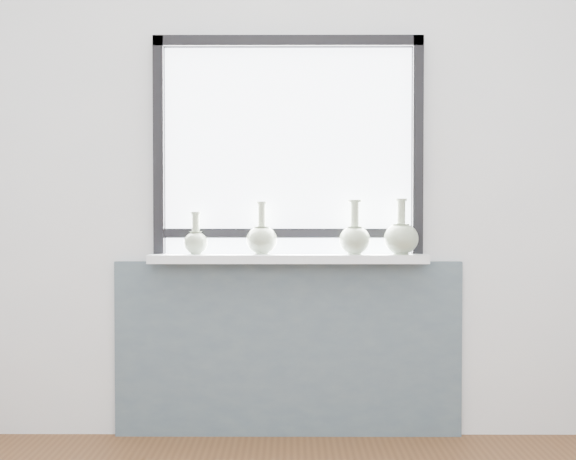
{
  "coord_description": "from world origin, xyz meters",
  "views": [
    {
      "loc": [
        0.01,
        -1.35,
        1.09
      ],
      "look_at": [
        0.0,
        1.55,
        1.02
      ],
      "focal_mm": 40.0,
      "sensor_mm": 36.0,
      "label": 1
    }
  ],
  "objects_px": {
    "vase_a": "(196,241)",
    "vase_d": "(401,237)",
    "vase_b": "(262,238)",
    "windowsill": "(288,258)",
    "vase_c": "(355,237)"
  },
  "relations": [
    {
      "from": "vase_a",
      "to": "vase_d",
      "type": "bearing_deg",
      "value": -1.29
    },
    {
      "from": "vase_b",
      "to": "windowsill",
      "type": "bearing_deg",
      "value": -4.24
    },
    {
      "from": "vase_b",
      "to": "vase_c",
      "type": "relative_size",
      "value": 0.97
    },
    {
      "from": "windowsill",
      "to": "vase_d",
      "type": "bearing_deg",
      "value": -1.66
    },
    {
      "from": "vase_b",
      "to": "vase_c",
      "type": "distance_m",
      "value": 0.44
    },
    {
      "from": "windowsill",
      "to": "vase_a",
      "type": "relative_size",
      "value": 6.49
    },
    {
      "from": "vase_c",
      "to": "vase_d",
      "type": "height_order",
      "value": "vase_d"
    },
    {
      "from": "vase_a",
      "to": "vase_d",
      "type": "height_order",
      "value": "vase_d"
    },
    {
      "from": "vase_b",
      "to": "vase_d",
      "type": "bearing_deg",
      "value": -2.15
    },
    {
      "from": "vase_a",
      "to": "vase_d",
      "type": "relative_size",
      "value": 0.77
    },
    {
      "from": "vase_a",
      "to": "windowsill",
      "type": "bearing_deg",
      "value": -0.84
    },
    {
      "from": "windowsill",
      "to": "vase_c",
      "type": "relative_size",
      "value": 5.07
    },
    {
      "from": "vase_d",
      "to": "windowsill",
      "type": "bearing_deg",
      "value": 178.34
    },
    {
      "from": "vase_a",
      "to": "vase_b",
      "type": "distance_m",
      "value": 0.32
    },
    {
      "from": "vase_d",
      "to": "vase_b",
      "type": "bearing_deg",
      "value": 177.85
    }
  ]
}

